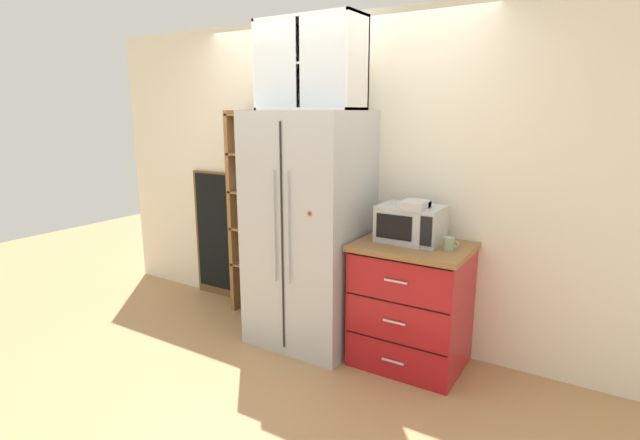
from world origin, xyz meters
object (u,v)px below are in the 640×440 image
object	(u,v)px
microwave	(411,224)
mug_sage	(449,244)
bottle_cobalt	(417,227)
chalkboard_menu	(219,235)
refrigerator	(309,230)
coffee_maker	(415,222)

from	to	relation	value
microwave	mug_sage	bearing A→B (deg)	-13.72
bottle_cobalt	chalkboard_menu	world-z (taller)	chalkboard_menu
refrigerator	chalkboard_menu	distance (m)	1.34
coffee_maker	bottle_cobalt	distance (m)	0.06
refrigerator	bottle_cobalt	size ratio (longest dim) A/B	7.06
microwave	mug_sage	world-z (taller)	microwave
microwave	coffee_maker	bearing A→B (deg)	-41.64
coffee_maker	refrigerator	bearing A→B (deg)	-175.57
microwave	coffee_maker	size ratio (longest dim) A/B	1.42
microwave	bottle_cobalt	bearing A→B (deg)	-4.22
microwave	coffee_maker	world-z (taller)	coffee_maker
mug_sage	chalkboard_menu	size ratio (longest dim) A/B	0.08
mug_sage	chalkboard_menu	xyz separation A→B (m)	(-2.37, 0.30, -0.32)
mug_sage	chalkboard_menu	bearing A→B (deg)	172.86
microwave	bottle_cobalt	size ratio (longest dim) A/B	1.71
mug_sage	microwave	bearing A→B (deg)	166.28
refrigerator	mug_sage	bearing A→B (deg)	1.73
refrigerator	bottle_cobalt	bearing A→B (deg)	7.04
refrigerator	coffee_maker	size ratio (longest dim) A/B	5.87
microwave	coffee_maker	xyz separation A→B (m)	(0.05, -0.04, 0.03)
bottle_cobalt	mug_sage	bearing A→B (deg)	-15.41
mug_sage	bottle_cobalt	bearing A→B (deg)	164.59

